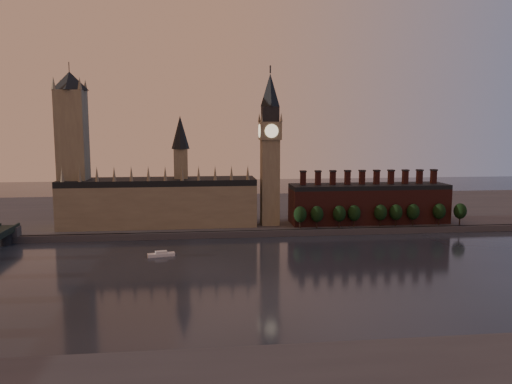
{
  "coord_description": "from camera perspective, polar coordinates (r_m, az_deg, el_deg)",
  "views": [
    {
      "loc": [
        -37.88,
        -224.3,
        70.12
      ],
      "look_at": [
        -5.83,
        55.0,
        33.8
      ],
      "focal_mm": 35.0,
      "sensor_mm": 36.0,
      "label": 1
    }
  ],
  "objects": [
    {
      "name": "victoria_tower",
      "position": [
        349.27,
        -20.22,
        5.1
      ],
      "size": [
        24.0,
        24.0,
        108.0
      ],
      "color": "gray",
      "rests_on": "north_bank"
    },
    {
      "name": "river_boat",
      "position": [
        280.63,
        -10.79,
        -7.0
      ],
      "size": [
        15.24,
        6.98,
        2.94
      ],
      "rotation": [
        0.0,
        0.0,
        0.2
      ],
      "color": "white",
      "rests_on": "ground"
    },
    {
      "name": "embankment_tree_3",
      "position": [
        339.49,
        11.16,
        -2.38
      ],
      "size": [
        8.6,
        8.6,
        14.88
      ],
      "color": "black",
      "rests_on": "north_bank"
    },
    {
      "name": "palace_of_westminster",
      "position": [
        343.69,
        -10.91,
        -0.88
      ],
      "size": [
        130.0,
        30.3,
        74.0
      ],
      "color": "gray",
      "rests_on": "north_bank"
    },
    {
      "name": "embankment_tree_6",
      "position": [
        354.68,
        17.52,
        -2.17
      ],
      "size": [
        8.6,
        8.6,
        14.88
      ],
      "color": "black",
      "rests_on": "north_bank"
    },
    {
      "name": "chimney_block",
      "position": [
        358.31,
        12.74,
        -1.21
      ],
      "size": [
        110.0,
        25.0,
        37.0
      ],
      "color": "#53231F",
      "rests_on": "north_bank"
    },
    {
      "name": "embankment_tree_4",
      "position": [
        346.02,
        14.04,
        -2.28
      ],
      "size": [
        8.6,
        8.6,
        14.88
      ],
      "color": "black",
      "rests_on": "north_bank"
    },
    {
      "name": "embankment_tree_0",
      "position": [
        329.52,
        5.07,
        -2.57
      ],
      "size": [
        8.6,
        8.6,
        14.88
      ],
      "color": "black",
      "rests_on": "north_bank"
    },
    {
      "name": "embankment_tree_7",
      "position": [
        362.69,
        20.21,
        -2.08
      ],
      "size": [
        8.6,
        8.6,
        14.88
      ],
      "color": "black",
      "rests_on": "north_bank"
    },
    {
      "name": "big_ben",
      "position": [
        337.97,
        1.61,
        5.11
      ],
      "size": [
        15.0,
        15.0,
        107.0
      ],
      "color": "gray",
      "rests_on": "north_bank"
    },
    {
      "name": "ground",
      "position": [
        238.04,
        2.95,
        -9.78
      ],
      "size": [
        900.0,
        900.0,
        0.0
      ],
      "primitive_type": "plane",
      "color": "black",
      "rests_on": "ground"
    },
    {
      "name": "embankment_tree_1",
      "position": [
        332.04,
        6.98,
        -2.52
      ],
      "size": [
        8.6,
        8.6,
        14.88
      ],
      "color": "black",
      "rests_on": "north_bank"
    },
    {
      "name": "north_bank",
      "position": [
        409.82,
        -1.15,
        -2.21
      ],
      "size": [
        900.0,
        182.0,
        4.0
      ],
      "color": "#45454A",
      "rests_on": "ground"
    },
    {
      "name": "embankment_tree_5",
      "position": [
        349.53,
        15.7,
        -2.24
      ],
      "size": [
        8.6,
        8.6,
        14.88
      ],
      "color": "black",
      "rests_on": "north_bank"
    },
    {
      "name": "embankment_tree_2",
      "position": [
        335.76,
        9.51,
        -2.45
      ],
      "size": [
        8.6,
        8.6,
        14.88
      ],
      "color": "black",
      "rests_on": "north_bank"
    },
    {
      "name": "embankment_tree_8",
      "position": [
        368.51,
        22.3,
        -2.04
      ],
      "size": [
        8.6,
        8.6,
        14.88
      ],
      "color": "black",
      "rests_on": "north_bank"
    }
  ]
}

